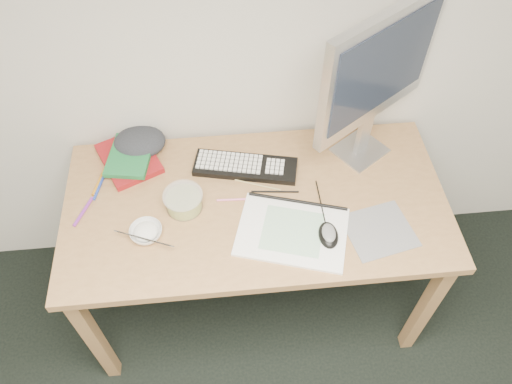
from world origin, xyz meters
The scene contains 18 objects.
desk centered at (-0.02, 1.43, 0.67)m, with size 1.40×0.70×0.75m.
mousepad centered at (0.39, 1.26, 0.75)m, with size 0.23×0.20×0.00m, color gray.
sketchpad centered at (0.09, 1.28, 0.76)m, with size 0.37×0.27×0.01m, color white.
keyboard centered at (-0.05, 1.59, 0.76)m, with size 0.39×0.12×0.02m, color black.
monitor centered at (0.41, 1.64, 1.14)m, with size 0.46×0.33×0.62m.
mouse centered at (0.21, 1.25, 0.78)m, with size 0.07×0.11×0.04m, color black.
rice_bowl centered at (-0.41, 1.32, 0.77)m, with size 0.11×0.11×0.04m, color silver.
chopsticks centered at (-0.42, 1.28, 0.79)m, with size 0.02×0.02×0.21m, color silver.
fruit_tub centered at (-0.28, 1.43, 0.78)m, with size 0.14×0.14×0.07m, color #D2C84A.
book_red centered at (-0.50, 1.68, 0.76)m, with size 0.19×0.25×0.03m, color maroon.
book_green centered at (-0.49, 1.67, 0.79)m, with size 0.16×0.22×0.02m, color #1A6A35.
cloth_lump centered at (-0.45, 1.74, 0.79)m, with size 0.17×0.14×0.07m, color #272A2E.
pencil_pink centered at (-0.07, 1.44, 0.75)m, with size 0.01×0.01×0.20m, color pink.
pencil_tan centered at (-0.01, 1.50, 0.75)m, with size 0.01×0.01×0.18m, color tan.
pencil_black centered at (0.05, 1.47, 0.75)m, with size 0.01×0.01×0.18m, color black.
marker_blue centered at (-0.60, 1.55, 0.76)m, with size 0.01×0.01×0.12m, color #203DAE.
marker_orange centered at (-0.60, 1.58, 0.76)m, with size 0.01×0.01×0.13m, color #C47917.
marker_purple centered at (-0.65, 1.44, 0.76)m, with size 0.01×0.01×0.13m, color purple.
Camera 1 is at (-0.13, 0.34, 2.21)m, focal length 35.00 mm.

